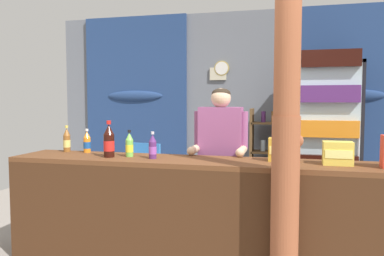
% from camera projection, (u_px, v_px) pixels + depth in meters
% --- Properties ---
extents(ground_plane, '(7.29, 7.29, 0.00)m').
position_uv_depth(ground_plane, '(214.00, 236.00, 4.03)').
color(ground_plane, gray).
extents(back_wall_curtained, '(5.46, 0.22, 2.68)m').
position_uv_depth(back_wall_curtained, '(236.00, 103.00, 5.60)').
color(back_wall_curtained, slate).
rests_on(back_wall_curtained, ground).
extents(stall_counter, '(3.34, 0.54, 0.92)m').
position_uv_depth(stall_counter, '(197.00, 204.00, 3.17)').
color(stall_counter, brown).
rests_on(stall_counter, ground).
extents(timber_post, '(0.22, 0.20, 2.62)m').
position_uv_depth(timber_post, '(286.00, 124.00, 2.69)').
color(timber_post, '#995133').
rests_on(timber_post, ground).
extents(drink_fridge, '(0.78, 0.73, 2.00)m').
position_uv_depth(drink_fridge, '(327.00, 126.00, 4.84)').
color(drink_fridge, black).
rests_on(drink_fridge, ground).
extents(bottle_shelf_rack, '(0.48, 0.28, 1.31)m').
position_uv_depth(bottle_shelf_rack, '(268.00, 155.00, 5.24)').
color(bottle_shelf_rack, brown).
rests_on(bottle_shelf_rack, ground).
extents(plastic_lawn_chair, '(0.50, 0.50, 0.86)m').
position_uv_depth(plastic_lawn_chair, '(141.00, 173.00, 4.94)').
color(plastic_lawn_chair, '#3884D6').
rests_on(plastic_lawn_chair, ground).
extents(shopkeeper, '(0.52, 0.42, 1.53)m').
position_uv_depth(shopkeeper, '(221.00, 147.00, 3.71)').
color(shopkeeper, '#28282D').
rests_on(shopkeeper, ground).
extents(soda_bottle_cola, '(0.09, 0.09, 0.32)m').
position_uv_depth(soda_bottle_cola, '(109.00, 142.00, 3.39)').
color(soda_bottle_cola, black).
rests_on(soda_bottle_cola, stall_counter).
extents(soda_bottle_grape_soda, '(0.07, 0.07, 0.23)m').
position_uv_depth(soda_bottle_grape_soda, '(153.00, 147.00, 3.31)').
color(soda_bottle_grape_soda, '#56286B').
rests_on(soda_bottle_grape_soda, stall_counter).
extents(soda_bottle_lime_soda, '(0.07, 0.07, 0.24)m').
position_uv_depth(soda_bottle_lime_soda, '(129.00, 145.00, 3.43)').
color(soda_bottle_lime_soda, '#75C64C').
rests_on(soda_bottle_lime_soda, stall_counter).
extents(soda_bottle_orange_soda, '(0.07, 0.07, 0.23)m').
position_uv_depth(soda_bottle_orange_soda, '(87.00, 142.00, 3.70)').
color(soda_bottle_orange_soda, orange).
rests_on(soda_bottle_orange_soda, stall_counter).
extents(soda_bottle_iced_tea, '(0.07, 0.07, 0.26)m').
position_uv_depth(soda_bottle_iced_tea, '(67.00, 141.00, 3.75)').
color(soda_bottle_iced_tea, brown).
rests_on(soda_bottle_iced_tea, stall_counter).
extents(snack_box_instant_noodle, '(0.22, 0.14, 0.18)m').
position_uv_depth(snack_box_instant_noodle, '(338.00, 153.00, 2.99)').
color(snack_box_instant_noodle, '#EAD14C').
rests_on(snack_box_instant_noodle, stall_counter).
extents(snack_box_choco_powder, '(0.18, 0.11, 0.19)m').
position_uv_depth(snack_box_choco_powder, '(280.00, 150.00, 3.16)').
color(snack_box_choco_powder, gold).
rests_on(snack_box_choco_powder, stall_counter).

